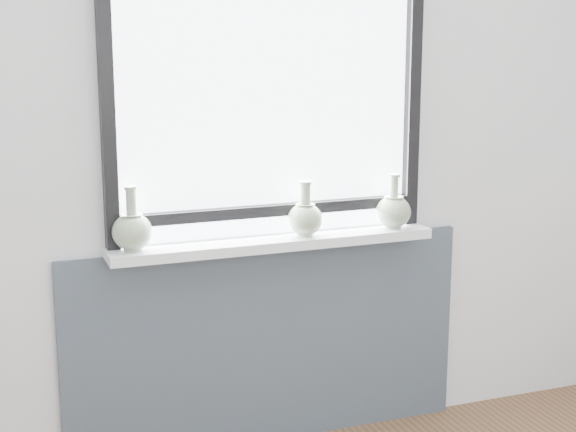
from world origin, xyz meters
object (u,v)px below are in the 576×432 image
object	(u,v)px
windowsill	(274,242)
vase_b	(305,217)
vase_c	(393,210)
vase_a	(132,230)

from	to	relation	value
windowsill	vase_b	world-z (taller)	vase_b
vase_b	vase_c	size ratio (longest dim) A/B	0.98
windowsill	vase_c	world-z (taller)	vase_c
vase_c	windowsill	bearing A→B (deg)	178.76
vase_a	vase_b	bearing A→B (deg)	-0.83
vase_b	vase_c	bearing A→B (deg)	-0.11
vase_a	vase_c	bearing A→B (deg)	-0.57
vase_a	vase_b	distance (m)	0.69
windowsill	vase_a	bearing A→B (deg)	-179.94
vase_a	vase_b	world-z (taller)	vase_a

